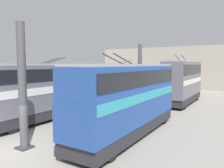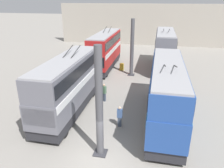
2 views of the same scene
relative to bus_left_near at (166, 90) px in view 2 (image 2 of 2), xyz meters
The scene contains 11 objects.
ground_plane 7.54m from the bus_left_near, 144.64° to the left, with size 240.00×240.00×0.00m, color gray.
depot_back_wall 30.97m from the bus_left_near, ahead, with size 0.50×36.00×8.30m.
support_column_near 6.58m from the bus_left_near, 141.58° to the left, with size 0.83×0.83×7.13m.
support_column_far 11.42m from the bus_left_near, 20.88° to the left, with size 0.83×0.83×7.13m.
bus_left_near is the anchor object (origin of this frame).
bus_left_far 14.31m from the bus_left_near, ahead, with size 9.83×2.54×5.86m.
bus_right_near 8.13m from the bus_left_near, 91.44° to the left, with size 10.18×2.54×5.47m.
bus_right_far 15.51m from the bus_left_near, 31.61° to the left, with size 10.61×2.54×5.51m.
person_aisle_midway 4.22m from the bus_left_near, 116.25° to the left, with size 0.29×0.45×1.73m.
person_by_right_row 6.42m from the bus_left_near, 66.76° to the left, with size 0.41×0.48×1.80m.
oil_drum 13.82m from the bus_left_near, 24.34° to the left, with size 0.61×0.61×0.94m.
Camera 2 is at (-10.54, -3.13, 9.48)m, focal length 35.00 mm.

